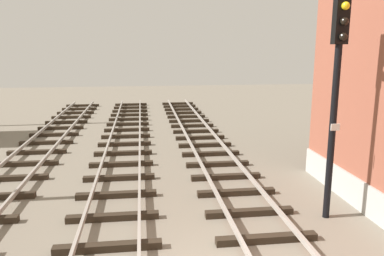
{
  "coord_description": "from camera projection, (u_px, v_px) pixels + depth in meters",
  "views": [
    {
      "loc": [
        -1.59,
        -6.7,
        4.64
      ],
      "look_at": [
        0.18,
        6.75,
        1.77
      ],
      "focal_mm": 35.94,
      "sensor_mm": 36.0,
      "label": 1
    }
  ],
  "objects": [
    {
      "name": "signal_mast",
      "position": [
        336.0,
        87.0,
        9.92
      ],
      "size": [
        0.36,
        0.4,
        5.8
      ],
      "color": "black",
      "rests_on": "ground"
    }
  ]
}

